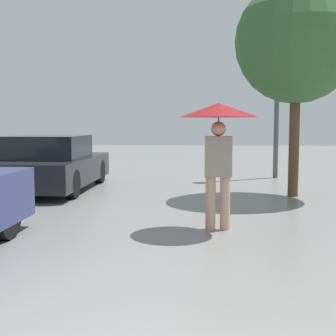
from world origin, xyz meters
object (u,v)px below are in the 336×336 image
object	(u,v)px
pedestrian	(219,126)
street_lamp	(278,45)
tree	(297,42)
parked_car_farthest	(51,165)

from	to	relation	value
pedestrian	street_lamp	bearing A→B (deg)	74.59
pedestrian	tree	distance (m)	3.90
street_lamp	tree	bearing A→B (deg)	-92.53
parked_car_farthest	pedestrian	bearing A→B (deg)	-45.81
tree	street_lamp	xyz separation A→B (m)	(0.15, 3.28, 0.49)
pedestrian	tree	world-z (taller)	tree
parked_car_farthest	street_lamp	bearing A→B (deg)	27.26
tree	street_lamp	bearing A→B (deg)	87.47
street_lamp	parked_car_farthest	bearing A→B (deg)	-152.74
pedestrian	tree	bearing A→B (deg)	62.66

